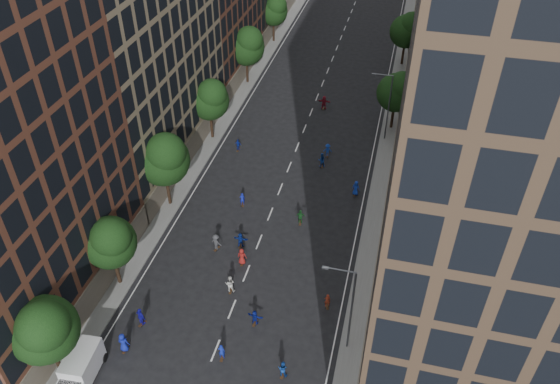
# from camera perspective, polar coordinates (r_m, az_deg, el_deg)

# --- Properties ---
(ground) EXTENTS (240.00, 240.00, 0.00)m
(ground) POSITION_cam_1_polar(r_m,az_deg,el_deg) (69.30, 1.72, 4.51)
(ground) COLOR black
(ground) RESTS_ON ground
(sidewalk_left) EXTENTS (4.00, 105.00, 0.15)m
(sidewalk_left) POSITION_cam_1_polar(r_m,az_deg,el_deg) (78.27, -5.77, 8.69)
(sidewalk_left) COLOR slate
(sidewalk_left) RESTS_ON ground
(sidewalk_right) EXTENTS (4.00, 105.00, 0.15)m
(sidewalk_right) POSITION_cam_1_polar(r_m,az_deg,el_deg) (74.55, 12.09, 6.34)
(sidewalk_right) COLOR slate
(sidewalk_right) RESTS_ON ground
(bldg_left_b) EXTENTS (14.00, 26.00, 34.00)m
(bldg_left_b) POSITION_cam_1_polar(r_m,az_deg,el_deg) (63.65, -16.78, 16.99)
(bldg_left_b) COLOR #7E6D52
(bldg_left_b) RESTS_ON ground
(bldg_right_a) EXTENTS (14.00, 30.00, 36.00)m
(bldg_right_a) POSITION_cam_1_polar(r_m,az_deg,el_deg) (38.17, 22.33, 2.48)
(bldg_right_a) COLOR #473526
(bldg_right_a) RESTS_ON ground
(bldg_right_b) EXTENTS (14.00, 28.00, 33.00)m
(bldg_right_b) POSITION_cam_1_polar(r_m,az_deg,el_deg) (64.64, 20.23, 16.13)
(bldg_right_b) COLOR #6F685C
(bldg_right_b) RESTS_ON ground
(tree_left_0) EXTENTS (5.20, 5.20, 8.83)m
(tree_left_0) POSITION_cam_1_polar(r_m,az_deg,el_deg) (44.67, -23.45, -12.97)
(tree_left_0) COLOR black
(tree_left_0) RESTS_ON ground
(tree_left_1) EXTENTS (4.80, 4.80, 8.21)m
(tree_left_1) POSITION_cam_1_polar(r_m,az_deg,el_deg) (50.26, -17.34, -4.91)
(tree_left_1) COLOR black
(tree_left_1) RESTS_ON ground
(tree_left_2) EXTENTS (5.60, 5.60, 9.45)m
(tree_left_2) POSITION_cam_1_polar(r_m,az_deg,el_deg) (57.78, -12.02, 3.51)
(tree_left_2) COLOR black
(tree_left_2) RESTS_ON ground
(tree_left_3) EXTENTS (5.00, 5.00, 8.58)m
(tree_left_3) POSITION_cam_1_polar(r_m,az_deg,el_deg) (68.94, -7.32, 9.66)
(tree_left_3) COLOR black
(tree_left_3) RESTS_ON ground
(tree_left_4) EXTENTS (5.40, 5.40, 9.08)m
(tree_left_4) POSITION_cam_1_polar(r_m,az_deg,el_deg) (82.38, -3.46, 15.07)
(tree_left_4) COLOR black
(tree_left_4) RESTS_ON ground
(tree_left_5) EXTENTS (4.80, 4.80, 8.33)m
(tree_left_5) POSITION_cam_1_polar(r_m,az_deg,el_deg) (96.86, -0.60, 18.51)
(tree_left_5) COLOR black
(tree_left_5) RESTS_ON ground
(tree_right_a) EXTENTS (5.00, 5.00, 8.39)m
(tree_right_a) POSITION_cam_1_polar(r_m,az_deg,el_deg) (72.15, 12.21, 10.29)
(tree_right_a) COLOR black
(tree_right_a) RESTS_ON ground
(tree_right_b) EXTENTS (5.20, 5.20, 8.83)m
(tree_right_b) POSITION_cam_1_polar(r_m,az_deg,el_deg) (90.28, 13.22, 16.21)
(tree_right_b) COLOR black
(tree_right_b) RESTS_ON ground
(streetlamp_near) EXTENTS (2.64, 0.22, 9.06)m
(streetlamp_near) POSITION_cam_1_polar(r_m,az_deg,el_deg) (43.85, 7.21, -11.74)
(streetlamp_near) COLOR #595B60
(streetlamp_near) RESTS_ON ground
(streetlamp_far) EXTENTS (2.64, 0.22, 9.06)m
(streetlamp_far) POSITION_cam_1_polar(r_m,az_deg,el_deg) (69.86, 11.14, 9.03)
(streetlamp_far) COLOR #595B60
(streetlamp_far) RESTS_ON ground
(cargo_van) EXTENTS (2.59, 4.94, 2.55)m
(cargo_van) POSITION_cam_1_polar(r_m,az_deg,el_deg) (47.41, -20.18, -16.96)
(cargo_van) COLOR white
(cargo_van) RESTS_ON ground
(skater_0) EXTENTS (0.94, 0.62, 1.91)m
(skater_0) POSITION_cam_1_polar(r_m,az_deg,el_deg) (48.38, -16.05, -14.91)
(skater_0) COLOR #1421A3
(skater_0) RESTS_ON ground
(skater_1) EXTENTS (0.62, 0.44, 1.61)m
(skater_1) POSITION_cam_1_polar(r_m,az_deg,el_deg) (46.54, -6.12, -16.28)
(skater_1) COLOR #1528AC
(skater_1) RESTS_ON ground
(skater_2) EXTENTS (0.82, 0.66, 1.60)m
(skater_2) POSITION_cam_1_polar(r_m,az_deg,el_deg) (45.40, 0.29, -18.01)
(skater_2) COLOR #1340A1
(skater_2) RESTS_ON ground
(skater_4) EXTENTS (1.20, 0.89, 1.90)m
(skater_4) POSITION_cam_1_polar(r_m,az_deg,el_deg) (49.71, -14.33, -12.55)
(skater_4) COLOR #1915AA
(skater_4) RESTS_ON ground
(skater_5) EXTENTS (1.45, 0.62, 1.52)m
(skater_5) POSITION_cam_1_polar(r_m,az_deg,el_deg) (48.49, -2.65, -12.99)
(skater_5) COLOR navy
(skater_5) RESTS_ON ground
(skater_6) EXTENTS (0.93, 0.64, 1.82)m
(skater_6) POSITION_cam_1_polar(r_m,az_deg,el_deg) (53.28, -4.00, -6.77)
(skater_6) COLOR maroon
(skater_6) RESTS_ON ground
(skater_7) EXTENTS (0.63, 0.51, 1.51)m
(skater_7) POSITION_cam_1_polar(r_m,az_deg,el_deg) (49.83, 4.97, -11.26)
(skater_7) COLOR maroon
(skater_7) RESTS_ON ground
(skater_8) EXTENTS (0.97, 0.80, 1.83)m
(skater_8) POSITION_cam_1_polar(r_m,az_deg,el_deg) (50.93, -5.24, -9.58)
(skater_8) COLOR silver
(skater_8) RESTS_ON ground
(skater_9) EXTENTS (1.33, 1.01, 1.83)m
(skater_9) POSITION_cam_1_polar(r_m,az_deg,el_deg) (54.95, -6.68, -5.26)
(skater_9) COLOR #3E3F43
(skater_9) RESTS_ON ground
(skater_10) EXTENTS (1.03, 0.50, 1.71)m
(skater_10) POSITION_cam_1_polar(r_m,az_deg,el_deg) (57.55, 2.15, -2.65)
(skater_10) COLOR #1A5722
(skater_10) RESTS_ON ground
(skater_11) EXTENTS (1.50, 0.49, 1.62)m
(skater_11) POSITION_cam_1_polar(r_m,az_deg,el_deg) (55.10, -4.15, -5.06)
(skater_11) COLOR navy
(skater_11) RESTS_ON ground
(skater_12) EXTENTS (0.96, 0.71, 1.80)m
(skater_12) POSITION_cam_1_polar(r_m,az_deg,el_deg) (61.83, 7.93, 0.37)
(skater_12) COLOR #1430A4
(skater_12) RESTS_ON ground
(skater_13) EXTENTS (0.66, 0.55, 1.56)m
(skater_13) POSITION_cam_1_polar(r_m,az_deg,el_deg) (60.04, -3.97, -0.78)
(skater_13) COLOR #1723BC
(skater_13) RESTS_ON ground
(skater_14) EXTENTS (1.09, 0.99, 1.82)m
(skater_14) POSITION_cam_1_polar(r_m,az_deg,el_deg) (65.84, 4.36, 3.33)
(skater_14) COLOR #143CA3
(skater_14) RESTS_ON ground
(skater_15) EXTENTS (1.16, 0.77, 1.67)m
(skater_15) POSITION_cam_1_polar(r_m,az_deg,el_deg) (67.77, 4.99, 4.35)
(skater_15) COLOR #1539AA
(skater_15) RESTS_ON ground
(skater_16) EXTENTS (0.93, 0.47, 1.52)m
(skater_16) POSITION_cam_1_polar(r_m,az_deg,el_deg) (68.81, -4.40, 4.89)
(skater_16) COLOR #13279B
(skater_16) RESTS_ON ground
(skater_17) EXTENTS (1.79, 0.60, 1.92)m
(skater_17) POSITION_cam_1_polar(r_m,az_deg,el_deg) (77.72, 4.62, 9.28)
(skater_17) COLOR maroon
(skater_17) RESTS_ON ground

